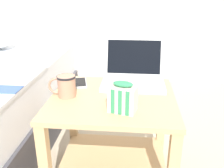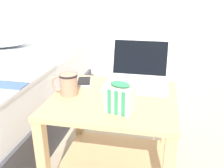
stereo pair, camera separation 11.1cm
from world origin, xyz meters
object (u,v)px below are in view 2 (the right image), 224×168
object	(u,v)px
snack_bag	(120,98)
mug_front_left	(68,83)
cell_phone	(84,82)
laptop	(138,76)

from	to	relation	value
snack_bag	mug_front_left	bearing A→B (deg)	155.10
mug_front_left	snack_bag	size ratio (longest dim) A/B	0.99
cell_phone	mug_front_left	bearing A→B (deg)	-98.12
laptop	cell_phone	world-z (taller)	laptop
laptop	snack_bag	distance (m)	0.34
mug_front_left	cell_phone	bearing A→B (deg)	81.88
cell_phone	snack_bag	bearing A→B (deg)	-49.89
mug_front_left	snack_bag	distance (m)	0.30
laptop	snack_bag	size ratio (longest dim) A/B	2.47
mug_front_left	cell_phone	size ratio (longest dim) A/B	0.83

